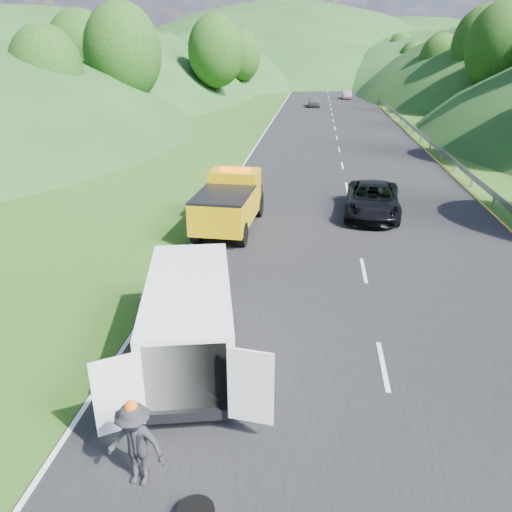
# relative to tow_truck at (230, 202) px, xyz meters

# --- Properties ---
(ground) EXTENTS (320.00, 320.00, 0.00)m
(ground) POSITION_rel_tow_truck_xyz_m (2.62, -8.10, -1.25)
(ground) COLOR #38661E
(ground) RESTS_ON ground
(road_surface) EXTENTS (14.00, 200.00, 0.02)m
(road_surface) POSITION_rel_tow_truck_xyz_m (5.62, 31.90, -1.24)
(road_surface) COLOR black
(road_surface) RESTS_ON ground
(guardrail) EXTENTS (0.06, 140.00, 1.52)m
(guardrail) POSITION_rel_tow_truck_xyz_m (12.92, 44.40, -1.25)
(guardrail) COLOR gray
(guardrail) RESTS_ON ground
(tree_line_left) EXTENTS (14.00, 140.00, 14.00)m
(tree_line_left) POSITION_rel_tow_truck_xyz_m (-16.38, 51.90, -1.25)
(tree_line_left) COLOR #315A1A
(tree_line_left) RESTS_ON ground
(tree_line_right) EXTENTS (14.00, 140.00, 14.00)m
(tree_line_right) POSITION_rel_tow_truck_xyz_m (25.62, 51.90, -1.25)
(tree_line_right) COLOR #315A1A
(tree_line_right) RESTS_ON ground
(hills_backdrop) EXTENTS (201.00, 288.60, 44.00)m
(hills_backdrop) POSITION_rel_tow_truck_xyz_m (9.12, 126.60, -1.25)
(hills_backdrop) COLOR #2D5B23
(hills_backdrop) RESTS_ON ground
(tow_truck) EXTENTS (2.55, 6.05, 2.55)m
(tow_truck) POSITION_rel_tow_truck_xyz_m (0.00, 0.00, 0.00)
(tow_truck) COLOR black
(tow_truck) RESTS_ON ground
(white_van) EXTENTS (3.98, 6.76, 2.25)m
(white_van) POSITION_rel_tow_truck_xyz_m (0.67, -10.27, 0.03)
(white_van) COLOR black
(white_van) RESTS_ON ground
(woman) EXTENTS (0.47, 0.60, 1.52)m
(woman) POSITION_rel_tow_truck_xyz_m (-0.56, -6.97, -1.25)
(woman) COLOR silver
(woman) RESTS_ON ground
(child) EXTENTS (0.53, 0.47, 0.92)m
(child) POSITION_rel_tow_truck_xyz_m (-0.35, -7.85, -1.25)
(child) COLOR tan
(child) RESTS_ON ground
(worker) EXTENTS (1.20, 0.78, 1.75)m
(worker) POSITION_rel_tow_truck_xyz_m (0.65, -14.39, -1.25)
(worker) COLOR black
(worker) RESTS_ON ground
(suitcase) EXTENTS (0.36, 0.25, 0.53)m
(suitcase) POSITION_rel_tow_truck_xyz_m (-1.32, -8.07, -0.98)
(suitcase) COLOR #5D5D46
(suitcase) RESTS_ON ground
(passing_suv) EXTENTS (3.02, 5.69, 1.52)m
(passing_suv) POSITION_rel_tow_truck_xyz_m (6.55, 2.74, -1.25)
(passing_suv) COLOR black
(passing_suv) RESTS_ON ground
(dist_car_a) EXTENTS (1.76, 4.38, 1.49)m
(dist_car_a) POSITION_rel_tow_truck_xyz_m (3.33, 52.76, -1.25)
(dist_car_a) COLOR #48474C
(dist_car_a) RESTS_ON ground
(dist_car_b) EXTENTS (1.39, 3.99, 1.32)m
(dist_car_b) POSITION_rel_tow_truck_xyz_m (8.56, 65.77, -1.25)
(dist_car_b) COLOR #774F5D
(dist_car_b) RESTS_ON ground
(dist_car_c) EXTENTS (2.10, 5.15, 1.50)m
(dist_car_c) POSITION_rel_tow_truck_xyz_m (5.63, 89.79, -1.25)
(dist_car_c) COLOR #964B66
(dist_car_c) RESTS_ON ground
(dist_car_d) EXTENTS (1.76, 4.38, 1.49)m
(dist_car_d) POSITION_rel_tow_truck_xyz_m (8.06, 93.01, -1.25)
(dist_car_d) COLOR slate
(dist_car_d) RESTS_ON ground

